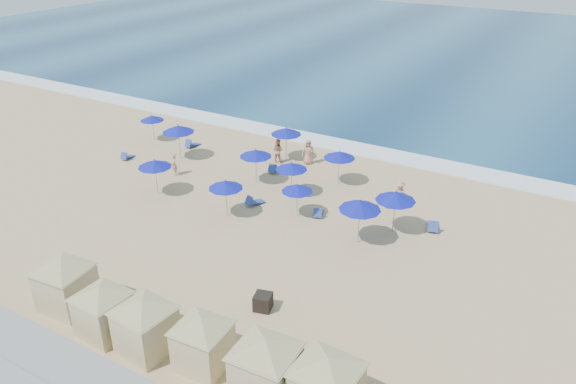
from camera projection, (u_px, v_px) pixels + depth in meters
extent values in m
plane|color=tan|center=(237.00, 234.00, 32.54)|extent=(160.00, 160.00, 0.00)
cube|color=navy|center=(473.00, 52.00, 75.04)|extent=(160.00, 80.00, 0.06)
cube|color=white|center=(349.00, 147.00, 44.51)|extent=(160.00, 2.50, 0.08)
cube|color=gray|center=(49.00, 366.00, 22.25)|extent=(160.00, 2.20, 1.10)
cube|color=black|center=(263.00, 302.00, 26.18)|extent=(0.97, 0.97, 0.79)
cube|color=#D0BC8E|center=(67.00, 288.00, 26.04)|extent=(2.29, 2.29, 2.11)
cube|color=tan|center=(62.00, 269.00, 25.57)|extent=(2.40, 2.40, 0.08)
pyramid|color=tan|center=(60.00, 259.00, 25.33)|extent=(4.61, 4.61, 0.53)
cube|color=#D0BC8E|center=(104.00, 315.00, 24.45)|extent=(2.04, 2.04, 1.95)
cube|color=tan|center=(101.00, 296.00, 24.01)|extent=(2.15, 2.15, 0.08)
pyramid|color=tan|center=(99.00, 287.00, 23.80)|extent=(4.27, 4.27, 0.49)
cube|color=#D0BC8E|center=(146.00, 330.00, 23.47)|extent=(2.23, 2.23, 2.05)
cube|color=tan|center=(143.00, 310.00, 23.02)|extent=(2.34, 2.34, 0.08)
pyramid|color=tan|center=(142.00, 300.00, 22.79)|extent=(4.47, 4.47, 0.51)
cube|color=#D0BC8E|center=(203.00, 346.00, 22.66)|extent=(2.04, 2.04, 1.93)
cube|color=tan|center=(202.00, 328.00, 22.23)|extent=(2.14, 2.14, 0.08)
pyramid|color=tan|center=(201.00, 318.00, 22.01)|extent=(4.23, 4.23, 0.48)
cube|color=#D0BC8E|center=(266.00, 373.00, 21.22)|extent=(2.26, 2.26, 2.15)
cube|color=tan|center=(266.00, 351.00, 20.74)|extent=(2.37, 2.37, 0.09)
pyramid|color=tan|center=(265.00, 339.00, 20.50)|extent=(4.72, 4.72, 0.54)
cube|color=tan|center=(327.00, 369.00, 19.92)|extent=(2.37, 2.37, 0.09)
pyramid|color=tan|center=(328.00, 358.00, 19.68)|extent=(4.69, 4.69, 0.54)
cylinder|color=#A5A8AD|center=(153.00, 130.00, 45.57)|extent=(0.05, 0.05, 1.75)
cone|color=#0E1598|center=(152.00, 118.00, 45.11)|extent=(1.93, 1.93, 0.41)
sphere|color=#0E1598|center=(152.00, 115.00, 45.00)|extent=(0.07, 0.07, 0.07)
cylinder|color=#A5A8AD|center=(180.00, 145.00, 42.07)|extent=(0.06, 0.06, 2.17)
cone|color=#0E1598|center=(178.00, 129.00, 41.50)|extent=(2.40, 2.40, 0.51)
sphere|color=#0E1598|center=(178.00, 125.00, 41.36)|extent=(0.09, 0.09, 0.09)
cylinder|color=#A5A8AD|center=(157.00, 180.00, 36.71)|extent=(0.05, 0.05, 2.00)
cone|color=#0E1598|center=(155.00, 164.00, 36.18)|extent=(2.21, 2.21, 0.47)
sphere|color=#0E1598|center=(154.00, 159.00, 36.05)|extent=(0.08, 0.08, 0.08)
cylinder|color=#A5A8AD|center=(286.00, 147.00, 41.88)|extent=(0.05, 0.05, 2.08)
cone|color=#0E1598|center=(286.00, 131.00, 41.33)|extent=(2.30, 2.30, 0.49)
sphere|color=#0E1598|center=(286.00, 127.00, 41.20)|extent=(0.09, 0.09, 0.09)
cylinder|color=#A5A8AD|center=(256.00, 169.00, 38.30)|extent=(0.05, 0.05, 2.00)
cone|color=#0E1598|center=(256.00, 153.00, 37.78)|extent=(2.21, 2.21, 0.47)
sphere|color=#0E1598|center=(255.00, 149.00, 37.65)|extent=(0.08, 0.08, 0.08)
cylinder|color=#A5A8AD|center=(227.00, 201.00, 34.09)|extent=(0.05, 0.05, 1.91)
cone|color=#0E1598|center=(226.00, 185.00, 33.59)|extent=(2.11, 2.11, 0.45)
sphere|color=#0E1598|center=(225.00, 181.00, 33.46)|extent=(0.08, 0.08, 0.08)
cylinder|color=#A5A8AD|center=(291.00, 182.00, 36.60)|extent=(0.05, 0.05, 1.89)
cone|color=#0E1598|center=(291.00, 166.00, 36.10)|extent=(2.09, 2.09, 0.45)
sphere|color=#0E1598|center=(291.00, 162.00, 35.98)|extent=(0.08, 0.08, 0.08)
cylinder|color=#A5A8AD|center=(297.00, 203.00, 34.05)|extent=(0.05, 0.05, 1.74)
cone|color=#0E1598|center=(297.00, 188.00, 33.59)|extent=(1.93, 1.93, 0.41)
sphere|color=#0E1598|center=(297.00, 184.00, 33.48)|extent=(0.07, 0.07, 0.07)
cylinder|color=#A5A8AD|center=(339.00, 171.00, 38.14)|extent=(0.05, 0.05, 1.96)
cone|color=#0E1598|center=(339.00, 155.00, 37.62)|extent=(2.17, 2.17, 0.46)
sphere|color=#0E1598|center=(340.00, 151.00, 37.49)|extent=(0.08, 0.08, 0.08)
cylinder|color=#A5A8AD|center=(394.00, 216.00, 32.27)|extent=(0.06, 0.06, 2.11)
cone|color=#0E1598|center=(396.00, 197.00, 31.71)|extent=(2.33, 2.33, 0.50)
sphere|color=#0E1598|center=(396.00, 192.00, 31.57)|extent=(0.09, 0.09, 0.09)
cylinder|color=#A5A8AD|center=(359.00, 226.00, 31.22)|extent=(0.06, 0.06, 2.15)
cone|color=#0E1598|center=(360.00, 205.00, 30.66)|extent=(2.37, 2.37, 0.51)
sphere|color=#0E1598|center=(360.00, 200.00, 30.52)|extent=(0.09, 0.09, 0.09)
cube|color=#274092|center=(128.00, 156.00, 42.48)|extent=(0.65, 1.17, 0.31)
cube|color=#274092|center=(124.00, 156.00, 41.99)|extent=(0.56, 0.36, 0.54)
cube|color=#274092|center=(193.00, 144.00, 44.67)|extent=(0.71, 1.31, 0.34)
cube|color=#274092|center=(188.00, 143.00, 44.18)|extent=(0.62, 0.40, 0.61)
cube|color=#274092|center=(276.00, 169.00, 40.37)|extent=(0.65, 1.31, 0.36)
cube|color=#274092|center=(272.00, 168.00, 39.82)|extent=(0.62, 0.38, 0.63)
cube|color=#274092|center=(256.00, 202.00, 35.78)|extent=(1.01, 1.36, 0.34)
cube|color=#274092|center=(249.00, 201.00, 35.39)|extent=(0.66, 0.53, 0.60)
cube|color=#274092|center=(319.00, 212.00, 34.52)|extent=(0.90, 1.26, 0.31)
cube|color=#274092|center=(318.00, 213.00, 34.00)|extent=(0.61, 0.48, 0.55)
cube|color=#274092|center=(433.00, 226.00, 33.00)|extent=(0.92, 1.42, 0.36)
cube|color=#274092|center=(433.00, 226.00, 32.42)|extent=(0.68, 0.50, 0.63)
imported|color=tan|center=(174.00, 165.00, 39.49)|extent=(0.69, 0.65, 1.59)
imported|color=tan|center=(278.00, 151.00, 41.54)|extent=(0.93, 0.75, 1.81)
imported|color=tan|center=(399.00, 194.00, 35.16)|extent=(1.32, 1.19, 1.78)
imported|color=tan|center=(308.00, 152.00, 41.21)|extent=(1.10, 1.00, 1.88)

